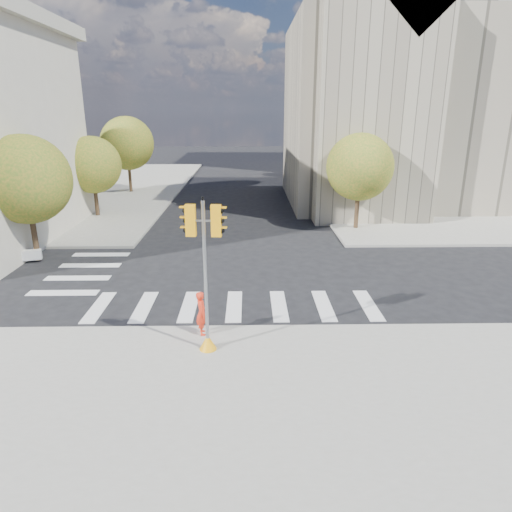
{
  "coord_description": "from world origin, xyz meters",
  "views": [
    {
      "loc": [
        0.48,
        -18.77,
        7.54
      ],
      "look_at": [
        0.78,
        -1.97,
        2.1
      ],
      "focal_mm": 32.0,
      "sensor_mm": 36.0,
      "label": 1
    }
  ],
  "objects": [
    {
      "name": "tree_re_near",
      "position": [
        7.5,
        10.0,
        4.05
      ],
      "size": [
        4.2,
        4.2,
        6.16
      ],
      "color": "#382616",
      "rests_on": "ground"
    },
    {
      "name": "civic_building",
      "position": [
        15.59,
        19.12,
        7.26
      ],
      "size": [
        26.0,
        16.0,
        19.39
      ],
      "color": "#A19880",
      "rests_on": "ground"
    },
    {
      "name": "tree_lw_far",
      "position": [
        -10.5,
        24.0,
        4.54
      ],
      "size": [
        4.8,
        4.8,
        6.95
      ],
      "color": "#382616",
      "rests_on": "ground"
    },
    {
      "name": "ground",
      "position": [
        0.0,
        0.0,
        0.0
      ],
      "size": [
        160.0,
        160.0,
        0.0
      ],
      "primitive_type": "plane",
      "color": "black",
      "rests_on": "ground"
    },
    {
      "name": "photographer",
      "position": [
        -1.12,
        -4.6,
        0.93
      ],
      "size": [
        0.49,
        0.64,
        1.55
      ],
      "primitive_type": "imported",
      "rotation": [
        0.0,
        0.0,
        1.8
      ],
      "color": "red",
      "rests_on": "sidewalk_near"
    },
    {
      "name": "sidewalk_far_right",
      "position": [
        20.0,
        26.0,
        0.07
      ],
      "size": [
        28.0,
        40.0,
        0.15
      ],
      "primitive_type": "cube",
      "color": "gray",
      "rests_on": "ground"
    },
    {
      "name": "sidewalk_near",
      "position": [
        0.0,
        -11.0,
        0.07
      ],
      "size": [
        30.0,
        14.0,
        0.15
      ],
      "primitive_type": "cube",
      "color": "gray",
      "rests_on": "ground"
    },
    {
      "name": "tree_lw_mid",
      "position": [
        -10.5,
        14.0,
        3.76
      ],
      "size": [
        4.0,
        4.0,
        5.77
      ],
      "color": "#382616",
      "rests_on": "ground"
    },
    {
      "name": "tree_re_far",
      "position": [
        7.5,
        34.0,
        3.87
      ],
      "size": [
        4.0,
        4.0,
        5.88
      ],
      "color": "#382616",
      "rests_on": "ground"
    },
    {
      "name": "traffic_signal",
      "position": [
        -0.84,
        -5.67,
        2.27
      ],
      "size": [
        1.07,
        0.56,
        4.96
      ],
      "rotation": [
        0.0,
        0.0,
        -0.06
      ],
      "color": "orange",
      "rests_on": "sidewalk_near"
    },
    {
      "name": "tree_re_mid",
      "position": [
        7.5,
        22.0,
        4.35
      ],
      "size": [
        4.6,
        4.6,
        6.66
      ],
      "color": "#382616",
      "rests_on": "ground"
    },
    {
      "name": "sidewalk_far_left",
      "position": [
        -20.0,
        26.0,
        0.07
      ],
      "size": [
        28.0,
        40.0,
        0.15
      ],
      "primitive_type": "cube",
      "color": "gray",
      "rests_on": "ground"
    },
    {
      "name": "tree_lw_near",
      "position": [
        -10.5,
        4.0,
        4.2
      ],
      "size": [
        4.4,
        4.4,
        6.41
      ],
      "color": "#382616",
      "rests_on": "ground"
    },
    {
      "name": "lamp_far",
      "position": [
        8.0,
        28.0,
        4.58
      ],
      "size": [
        0.35,
        0.18,
        8.11
      ],
      "color": "black",
      "rests_on": "sidewalk_far_right"
    },
    {
      "name": "office_tower",
      "position": [
        22.0,
        42.0,
        15.0
      ],
      "size": [
        20.0,
        18.0,
        30.0
      ],
      "primitive_type": "cube",
      "color": "#9EA0A3",
      "rests_on": "ground"
    },
    {
      "name": "lamp_near",
      "position": [
        8.0,
        14.0,
        4.58
      ],
      "size": [
        0.35,
        0.18,
        8.11
      ],
      "color": "black",
      "rests_on": "sidewalk_far_right"
    }
  ]
}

